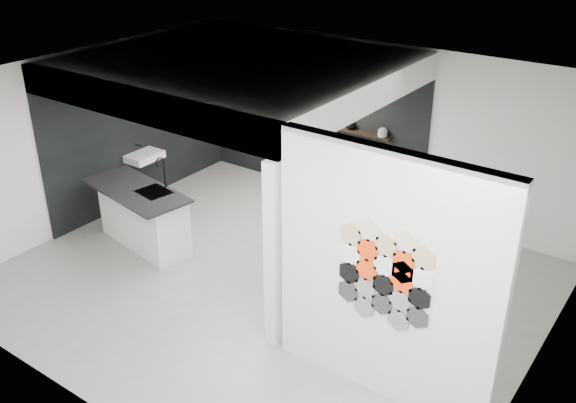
# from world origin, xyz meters

# --- Properties ---
(floor) EXTENTS (7.00, 6.00, 0.01)m
(floor) POSITION_xyz_m (0.00, 0.00, -0.01)
(floor) COLOR slate
(partition_panel) EXTENTS (2.45, 0.15, 2.80)m
(partition_panel) POSITION_xyz_m (2.23, -1.00, 1.40)
(partition_panel) COLOR silver
(partition_panel) RESTS_ON floor
(bay_clad_back) EXTENTS (4.40, 0.04, 2.35)m
(bay_clad_back) POSITION_xyz_m (-1.30, 2.97, 1.18)
(bay_clad_back) COLOR black
(bay_clad_back) RESTS_ON floor
(bay_clad_left) EXTENTS (0.04, 4.00, 2.35)m
(bay_clad_left) POSITION_xyz_m (-3.47, 1.00, 1.18)
(bay_clad_left) COLOR black
(bay_clad_left) RESTS_ON floor
(bulkhead) EXTENTS (4.40, 4.00, 0.40)m
(bulkhead) POSITION_xyz_m (-1.30, 1.00, 2.55)
(bulkhead) COLOR silver
(bulkhead) RESTS_ON corner_column
(corner_column) EXTENTS (0.16, 0.16, 2.35)m
(corner_column) POSITION_xyz_m (0.82, -1.00, 1.18)
(corner_column) COLOR silver
(corner_column) RESTS_ON floor
(fascia_beam) EXTENTS (4.40, 0.16, 0.40)m
(fascia_beam) POSITION_xyz_m (-1.30, -0.92, 2.55)
(fascia_beam) COLOR silver
(fascia_beam) RESTS_ON corner_column
(wall_basin) EXTENTS (0.40, 0.60, 0.12)m
(wall_basin) POSITION_xyz_m (-3.24, 0.80, 0.85)
(wall_basin) COLOR silver
(wall_basin) RESTS_ON bay_clad_left
(display_shelf) EXTENTS (3.00, 0.15, 0.04)m
(display_shelf) POSITION_xyz_m (-1.20, 2.87, 1.30)
(display_shelf) COLOR black
(display_shelf) RESTS_ON bay_clad_back
(kitchen_island) EXTENTS (1.90, 1.09, 1.45)m
(kitchen_island) POSITION_xyz_m (-2.19, -0.25, 0.49)
(kitchen_island) COLOR silver
(kitchen_island) RESTS_ON floor
(stockpot) EXTENTS (0.23, 0.23, 0.16)m
(stockpot) POSITION_xyz_m (-2.31, 2.87, 1.40)
(stockpot) COLOR black
(stockpot) RESTS_ON display_shelf
(kettle) EXTENTS (0.20, 0.20, 0.15)m
(kettle) POSITION_xyz_m (-0.46, 2.87, 1.40)
(kettle) COLOR black
(kettle) RESTS_ON display_shelf
(glass_bowl) EXTENTS (0.20, 0.20, 0.11)m
(glass_bowl) POSITION_xyz_m (0.15, 2.87, 1.38)
(glass_bowl) COLOR gray
(glass_bowl) RESTS_ON display_shelf
(glass_vase) EXTENTS (0.11, 0.11, 0.13)m
(glass_vase) POSITION_xyz_m (0.15, 2.87, 1.39)
(glass_vase) COLOR gray
(glass_vase) RESTS_ON display_shelf
(bottle_dark) EXTENTS (0.07, 0.07, 0.18)m
(bottle_dark) POSITION_xyz_m (-1.67, 2.87, 1.41)
(bottle_dark) COLOR black
(bottle_dark) RESTS_ON display_shelf
(utensil_cup) EXTENTS (0.11, 0.11, 0.10)m
(utensil_cup) POSITION_xyz_m (-1.82, 2.87, 1.37)
(utensil_cup) COLOR black
(utensil_cup) RESTS_ON display_shelf
(hex_tile_cluster) EXTENTS (1.04, 0.02, 1.16)m
(hex_tile_cluster) POSITION_xyz_m (2.26, -1.09, 1.50)
(hex_tile_cluster) COLOR #2D2D2D
(hex_tile_cluster) RESTS_ON partition_panel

